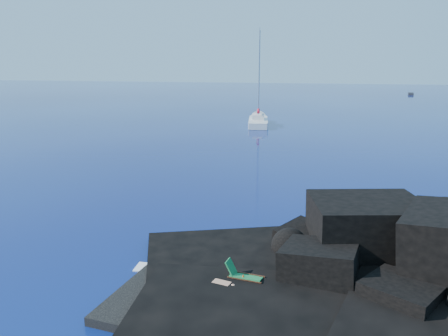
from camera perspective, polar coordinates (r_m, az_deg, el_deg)
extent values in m
plane|color=#04053C|center=(18.76, -14.29, -16.07)|extent=(400.00, 400.00, 0.00)
cube|color=black|center=(17.72, 0.13, -17.51)|extent=(9.08, 6.86, 0.70)
cube|color=white|center=(18.12, -0.32, -15.40)|extent=(2.06, 1.29, 0.05)
cone|color=#EA400C|center=(18.24, 2.52, -14.39)|extent=(0.41, 0.41, 0.50)
cube|color=black|center=(144.62, 23.20, 8.78)|extent=(2.03, 4.87, 0.63)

